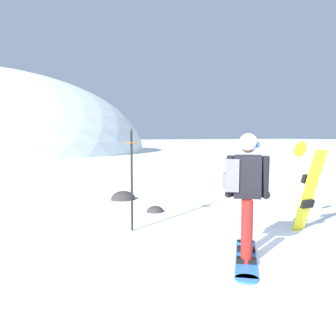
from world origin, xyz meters
TOP-DOWN VIEW (x-y plane):
  - ground_plane at (0.00, 0.00)m, footprint 300.00×300.00m
  - snowboarder_main at (-0.58, 0.56)m, footprint 1.26×1.50m
  - spare_snowboard at (1.26, 1.13)m, footprint 0.28×0.52m
  - piste_marker_near at (-1.40, 2.65)m, footprint 0.20×0.20m
  - rock_dark at (-0.44, 5.70)m, footprint 0.66×0.56m
  - rock_mid at (-0.36, 3.89)m, footprint 0.38×0.33m

SIDE VIEW (x-z plane):
  - ground_plane at x=0.00m, z-range 0.00..0.00m
  - rock_dark at x=-0.44m, z-range -0.23..0.23m
  - rock_mid at x=-0.36m, z-range -0.13..0.13m
  - spare_snowboard at x=1.26m, z-range 0.01..1.60m
  - snowboarder_main at x=-0.58m, z-range 0.06..1.78m
  - piste_marker_near at x=-1.40m, z-range 0.13..1.96m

